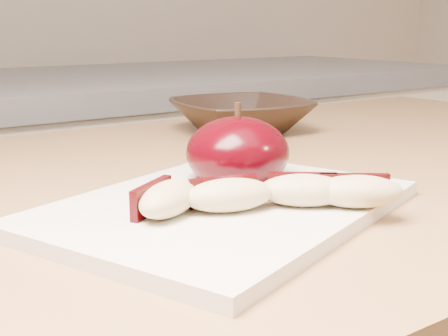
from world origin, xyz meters
TOP-DOWN VIEW (x-y plane):
  - cutting_board at (0.08, 0.38)m, footprint 0.33×0.29m
  - apple_half at (0.13, 0.43)m, footprint 0.11×0.11m
  - apple_wedge_a at (0.03, 0.38)m, footprint 0.07×0.06m
  - apple_wedge_b at (0.07, 0.36)m, footprint 0.07×0.05m
  - apple_wedge_c at (0.12, 0.34)m, footprint 0.07×0.07m
  - apple_wedge_d at (0.15, 0.31)m, footprint 0.07×0.06m
  - bowl at (0.31, 0.67)m, footprint 0.20×0.20m

SIDE VIEW (x-z plane):
  - cutting_board at x=0.08m, z-range 0.90..0.91m
  - bowl at x=0.31m, z-range 0.90..0.94m
  - apple_wedge_a at x=0.03m, z-range 0.91..0.93m
  - apple_wedge_b at x=0.07m, z-range 0.91..0.93m
  - apple_wedge_c at x=0.12m, z-range 0.91..0.93m
  - apple_wedge_d at x=0.15m, z-range 0.91..0.93m
  - apple_half at x=0.13m, z-range 0.90..0.97m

